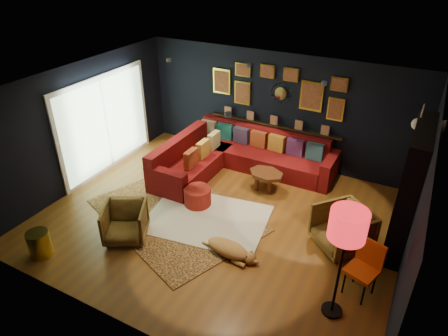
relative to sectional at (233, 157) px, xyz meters
The scene contains 20 objects.
floor 1.94m from the sectional, 71.24° to the right, with size 6.50×6.50×0.00m, color brown.
room_walls 2.29m from the sectional, 71.24° to the right, with size 6.50×6.50×6.50m.
sectional is the anchor object (origin of this frame).
ledge 1.22m from the sectional, 54.82° to the left, with size 3.20×0.12×0.04m, color black.
gallery_wall 1.84m from the sectional, 56.49° to the left, with size 3.15×0.04×1.02m.
sunburst_mirror 1.80m from the sectional, 51.91° to the left, with size 0.47×0.16×0.47m.
fireplace 3.88m from the sectional, 13.77° to the right, with size 0.31×1.60×2.20m.
deer_head 4.15m from the sectional, ahead, with size 0.50×0.28×0.45m.
sliding_door 2.97m from the sectional, 155.08° to the right, with size 0.06×2.80×2.20m.
ceiling_spots 2.53m from the sectional, 58.65° to the right, with size 3.30×2.50×0.06m.
shag_rug 2.01m from the sectional, 77.83° to the right, with size 2.26×1.64×0.03m, color silver.
leopard_rug 2.14m from the sectional, 95.03° to the right, with size 3.17×2.26×0.02m, color #C28647.
coffee_table 1.08m from the sectional, 23.09° to the right, with size 0.85×0.69×0.39m.
pouf 1.61m from the sectional, 89.58° to the right, with size 0.55×0.55×0.36m, color maroon.
armchair_left 3.14m from the sectional, 100.75° to the right, with size 0.72×0.68×0.74m, color gold.
armchair_right 3.25m from the sectional, 28.06° to the right, with size 0.83×0.77×0.85m, color gold.
gold_stool 4.41m from the sectional, 111.09° to the right, with size 0.37×0.37×0.46m, color gold.
orange_chair 4.15m from the sectional, 35.12° to the right, with size 0.54×0.54×0.91m.
floor_lamp 4.48m from the sectional, 43.80° to the right, with size 0.49×0.49×1.78m.
dog 2.91m from the sectional, 64.89° to the right, with size 1.10×0.54×0.35m, color #AB8344, non-canonical shape.
Camera 1 is at (2.99, -5.43, 4.69)m, focal length 32.00 mm.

